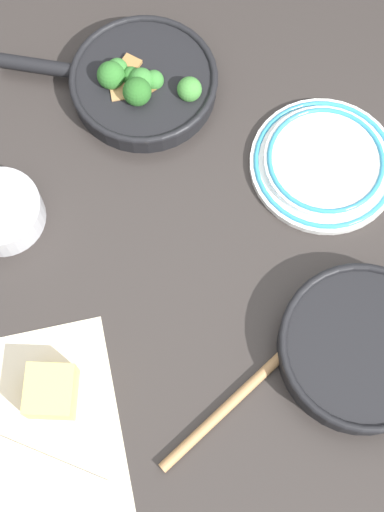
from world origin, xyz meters
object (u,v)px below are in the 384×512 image
at_px(wooden_spoon, 272,365).
at_px(dinner_plate_stack, 325,163).
at_px(cheese_block, 51,392).
at_px(skillet_broccoli, 141,82).
at_px(prep_bowl_steel, 1,212).
at_px(skillet_eggs, 365,347).

relative_size(wooden_spoon, dinner_plate_stack, 1.20).
distance_m(wooden_spoon, cheese_block, 0.31).
xyz_separation_m(skillet_broccoli, prep_bowl_steel, (-0.21, 0.23, -0.00)).
height_order(skillet_broccoli, wooden_spoon, skillet_broccoli).
height_order(skillet_broccoli, prep_bowl_steel, skillet_broccoli).
bearing_deg(wooden_spoon, skillet_eggs, -33.25).
bearing_deg(wooden_spoon, prep_bowl_steel, 107.67).
distance_m(dinner_plate_stack, prep_bowl_steel, 0.51).
bearing_deg(skillet_eggs, skillet_broccoli, 106.23).
bearing_deg(prep_bowl_steel, cheese_block, -164.99).
bearing_deg(dinner_plate_stack, wooden_spoon, 159.05).
xyz_separation_m(skillet_broccoli, skillet_eggs, (-0.47, -0.30, 0.00)).
height_order(wooden_spoon, cheese_block, cheese_block).
distance_m(skillet_eggs, wooden_spoon, 0.13).
height_order(cheese_block, prep_bowl_steel, cheese_block).
xyz_separation_m(dinner_plate_stack, prep_bowl_steel, (-0.05, 0.51, 0.01)).
height_order(skillet_broccoli, cheese_block, skillet_broccoli).
relative_size(skillet_broccoli, wooden_spoon, 1.28).
relative_size(skillet_broccoli, cheese_block, 4.65).
relative_size(skillet_broccoli, skillet_eggs, 0.95).
bearing_deg(dinner_plate_stack, skillet_broccoli, 60.07).
xyz_separation_m(skillet_eggs, cheese_block, (-0.03, 0.45, -0.00)).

